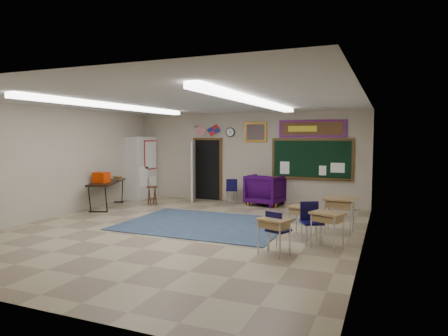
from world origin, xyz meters
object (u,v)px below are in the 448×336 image
at_px(student_desk_front_left, 302,220).
at_px(wooden_stool, 152,195).
at_px(folding_table, 107,193).
at_px(student_desk_front_right, 339,214).
at_px(wingback_armchair, 266,190).

distance_m(student_desk_front_left, wooden_stool, 5.74).
bearing_deg(student_desk_front_left, folding_table, -174.15).
bearing_deg(student_desk_front_right, student_desk_front_left, -136.50).
bearing_deg(folding_table, student_desk_front_right, -27.23).
bearing_deg(wingback_armchair, student_desk_front_right, 141.46).
relative_size(student_desk_front_left, student_desk_front_right, 0.83).
xyz_separation_m(student_desk_front_right, wooden_stool, (-6.01, 1.59, -0.14)).
bearing_deg(student_desk_front_left, student_desk_front_right, 58.61).
distance_m(wingback_armchair, student_desk_front_right, 4.00).
bearing_deg(wooden_stool, wingback_armchair, 22.68).
bearing_deg(folding_table, wooden_stool, 18.19).
xyz_separation_m(student_desk_front_right, folding_table, (-7.08, 0.70, -0.01)).
height_order(student_desk_front_left, student_desk_front_right, student_desk_front_right).
bearing_deg(wingback_armchair, wooden_stool, 32.88).
distance_m(folding_table, wooden_stool, 1.40).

